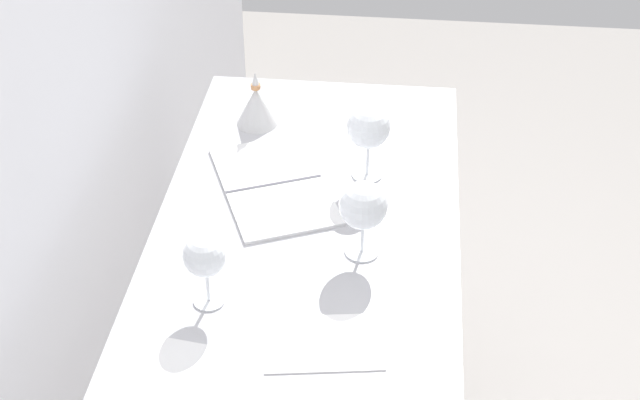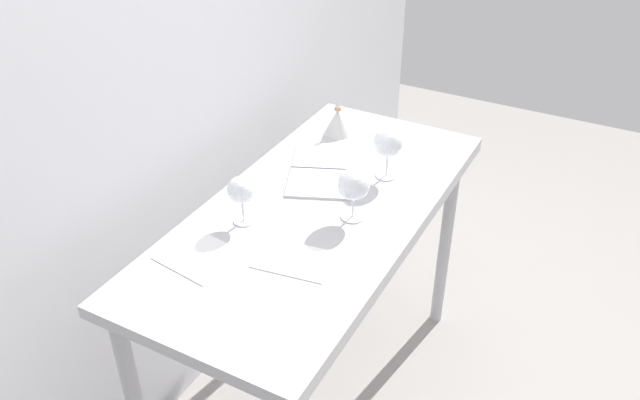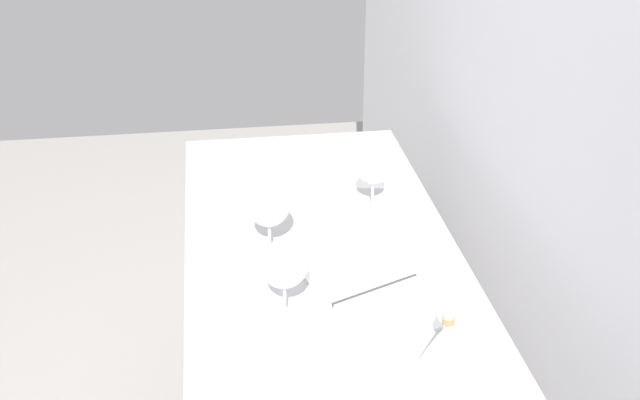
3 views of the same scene
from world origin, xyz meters
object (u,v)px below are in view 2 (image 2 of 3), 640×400
open_notebook (323,169)px  wine_glass_far_left (241,191)px  wine_glass_near_right (388,143)px  tasting_sheet_lower (199,256)px  tasting_sheet_upper (294,260)px  decanter_funnel (337,122)px  wine_glass_near_center (353,186)px

open_notebook → wine_glass_far_left: bearing=146.6°
wine_glass_far_left → wine_glass_near_right: wine_glass_near_right is taller
wine_glass_near_right → wine_glass_far_left: bearing=148.7°
wine_glass_far_left → tasting_sheet_lower: size_ratio=0.76×
tasting_sheet_upper → decanter_funnel: (0.74, 0.24, 0.05)m
wine_glass_far_left → open_notebook: 0.41m
decanter_funnel → wine_glass_near_center: bearing=-148.3°
wine_glass_near_center → open_notebook: size_ratio=0.40×
wine_glass_near_right → open_notebook: (-0.07, 0.21, -0.12)m
wine_glass_near_right → tasting_sheet_upper: (-0.54, 0.04, -0.13)m
tasting_sheet_upper → decanter_funnel: size_ratio=1.52×
open_notebook → decanter_funnel: bearing=-6.3°
tasting_sheet_upper → open_notebook: bearing=10.3°
wine_glass_near_center → wine_glass_near_right: (0.28, 0.01, 0.01)m
wine_glass_near_center → open_notebook: bearing=45.3°
wine_glass_near_center → decanter_funnel: bearing=31.7°
wine_glass_near_center → wine_glass_near_right: size_ratio=0.95×
tasting_sheet_upper → wine_glass_near_center: bearing=-19.6°
open_notebook → tasting_sheet_lower: 0.60m
wine_glass_near_center → tasting_sheet_upper: size_ratio=0.78×
wine_glass_near_center → tasting_sheet_lower: (-0.38, 0.30, -0.12)m
tasting_sheet_lower → open_notebook: bearing=-0.7°
wine_glass_near_right → decanter_funnel: wine_glass_near_right is taller
wine_glass_far_left → wine_glass_near_right: size_ratio=0.88×
wine_glass_near_right → decanter_funnel: 0.36m
wine_glass_near_center → tasting_sheet_upper: 0.29m
wine_glass_near_center → decanter_funnel: (0.48, 0.29, -0.07)m
wine_glass_near_center → wine_glass_near_right: bearing=1.4°
tasting_sheet_upper → decanter_funnel: 0.78m
wine_glass_near_right → open_notebook: 0.25m
wine_glass_near_right → open_notebook: size_ratio=0.42×
wine_glass_far_left → tasting_sheet_upper: wine_glass_far_left is taller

